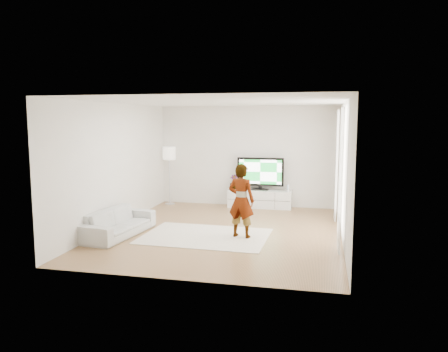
% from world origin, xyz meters
% --- Properties ---
extents(floor, '(6.00, 6.00, 0.00)m').
position_xyz_m(floor, '(0.00, 0.00, 0.00)').
color(floor, '#AA7A4D').
rests_on(floor, ground).
extents(ceiling, '(6.00, 6.00, 0.00)m').
position_xyz_m(ceiling, '(0.00, 0.00, 2.80)').
color(ceiling, white).
rests_on(ceiling, wall_back).
extents(wall_left, '(0.02, 6.00, 2.80)m').
position_xyz_m(wall_left, '(-2.50, 0.00, 1.40)').
color(wall_left, white).
rests_on(wall_left, floor).
extents(wall_right, '(0.02, 6.00, 2.80)m').
position_xyz_m(wall_right, '(2.50, 0.00, 1.40)').
color(wall_right, white).
rests_on(wall_right, floor).
extents(wall_back, '(5.00, 0.02, 2.80)m').
position_xyz_m(wall_back, '(0.00, 3.00, 1.40)').
color(wall_back, white).
rests_on(wall_back, floor).
extents(wall_front, '(5.00, 0.02, 2.80)m').
position_xyz_m(wall_front, '(0.00, -3.00, 1.40)').
color(wall_front, white).
rests_on(wall_front, floor).
extents(window, '(0.01, 2.60, 2.50)m').
position_xyz_m(window, '(2.48, 0.30, 1.45)').
color(window, white).
rests_on(window, wall_right).
extents(curtain_near, '(0.04, 0.70, 2.60)m').
position_xyz_m(curtain_near, '(2.40, -1.00, 1.35)').
color(curtain_near, white).
rests_on(curtain_near, floor).
extents(curtain_far, '(0.04, 0.70, 2.60)m').
position_xyz_m(curtain_far, '(2.40, 1.60, 1.35)').
color(curtain_far, white).
rests_on(curtain_far, floor).
extents(media_console, '(1.76, 0.50, 0.49)m').
position_xyz_m(media_console, '(0.41, 2.76, 0.25)').
color(media_console, silver).
rests_on(media_console, floor).
extents(television, '(1.29, 0.25, 0.90)m').
position_xyz_m(television, '(0.41, 2.79, 0.98)').
color(television, black).
rests_on(television, media_console).
extents(game_console, '(0.08, 0.15, 0.19)m').
position_xyz_m(game_console, '(1.18, 2.76, 0.59)').
color(game_console, white).
rests_on(game_console, media_console).
extents(potted_plant, '(0.24, 0.24, 0.40)m').
position_xyz_m(potted_plant, '(-0.34, 2.77, 0.69)').
color(potted_plant, '#3F7238').
rests_on(potted_plant, media_console).
extents(rug, '(2.64, 1.94, 0.01)m').
position_xyz_m(rug, '(-0.28, -0.49, 0.01)').
color(rug, beige).
rests_on(rug, floor).
extents(player, '(0.62, 0.47, 1.53)m').
position_xyz_m(player, '(0.46, -0.40, 0.78)').
color(player, '#334772').
rests_on(player, rug).
extents(sofa, '(0.95, 1.98, 0.56)m').
position_xyz_m(sofa, '(-2.09, -0.82, 0.28)').
color(sofa, beige).
rests_on(sofa, floor).
extents(floor_lamp, '(0.37, 0.37, 1.66)m').
position_xyz_m(floor_lamp, '(-2.20, 2.67, 1.40)').
color(floor_lamp, silver).
rests_on(floor_lamp, floor).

